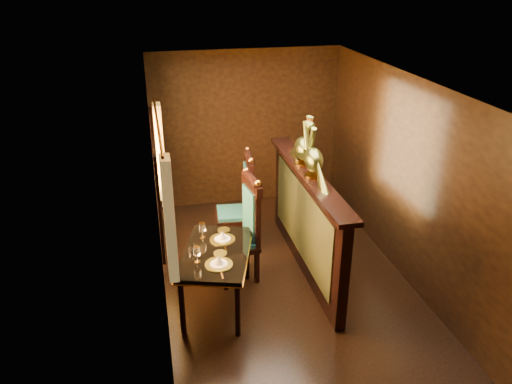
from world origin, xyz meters
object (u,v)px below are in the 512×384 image
(peacock_left, at_px, (314,149))
(chair_right, at_px, (243,199))
(chair_left, at_px, (245,225))
(peacock_right, at_px, (304,139))
(dining_table, at_px, (216,256))

(peacock_left, bearing_deg, chair_right, 127.31)
(chair_right, bearing_deg, chair_left, -93.70)
(peacock_left, height_order, peacock_right, peacock_left)
(chair_right, distance_m, peacock_right, 1.27)
(chair_left, relative_size, peacock_left, 2.03)
(peacock_left, xyz_separation_m, peacock_right, (0.00, 0.41, -0.00))
(chair_right, relative_size, peacock_right, 2.06)
(peacock_left, bearing_deg, peacock_right, 90.00)
(dining_table, relative_size, chair_right, 0.98)
(peacock_right, bearing_deg, chair_right, 144.67)
(dining_table, height_order, chair_right, chair_right)
(chair_right, xyz_separation_m, peacock_left, (0.67, -0.88, 0.97))
(dining_table, distance_m, peacock_right, 1.79)
(chair_left, bearing_deg, peacock_left, -18.52)
(dining_table, height_order, chair_left, chair_left)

